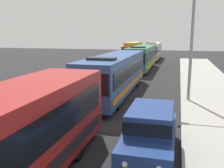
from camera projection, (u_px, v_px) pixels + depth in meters
name	position (u px, v px, depth m)	size (l,w,h in m)	color
bus_second_in_line	(116.00, 73.00, 19.40)	(2.58, 12.40, 3.21)	#284C8C
bus_middle	(142.00, 57.00, 32.64)	(2.58, 11.22, 3.21)	#33724C
bus_fourth_in_line	(153.00, 50.00, 45.64)	(2.58, 11.10, 3.21)	silver
white_suv	(150.00, 130.00, 9.67)	(1.86, 4.72, 1.90)	navy
box_truck_oncoming	(133.00, 51.00, 44.74)	(2.35, 8.24, 3.15)	maroon
streetlamp_mid	(193.00, 22.00, 16.54)	(6.22, 0.28, 8.53)	gray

